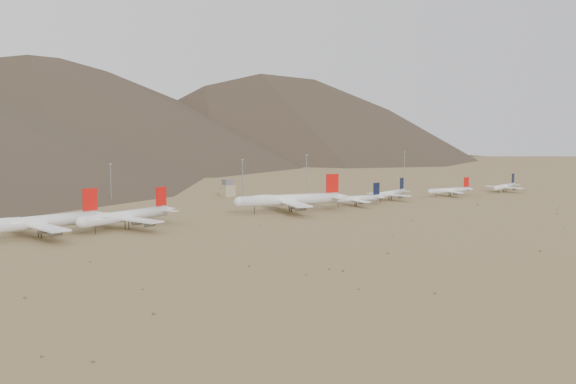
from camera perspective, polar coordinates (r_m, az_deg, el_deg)
ground at (r=441.94m, az=0.51°, el=-2.01°), size 3000.00×3000.00×0.00m
widebody_west at (r=400.15m, az=-17.39°, el=-2.06°), size 73.40×56.88×21.84m
widebody_centre at (r=416.77m, az=-11.48°, el=-1.69°), size 64.19×50.93×19.67m
widebody_east at (r=473.19m, az=0.08°, el=-0.54°), size 72.20×56.95×21.90m
narrowbody_a at (r=505.21m, az=4.88°, el=-0.48°), size 42.38×30.76×14.03m
narrowbody_b at (r=537.77m, az=7.30°, el=-0.11°), size 41.29×30.69×14.08m
narrowbody_c at (r=568.75m, az=11.47°, el=0.12°), size 38.47×28.04×12.78m
narrowbody_d at (r=606.25m, az=15.19°, el=0.39°), size 37.40×27.69×12.66m
control_tower at (r=556.91m, az=-4.31°, el=0.22°), size 8.00×8.00×12.00m
mast_west at (r=532.01m, az=-12.49°, el=0.77°), size 2.00×0.60×25.70m
mast_centre at (r=561.27m, az=-3.25°, el=1.18°), size 2.00×0.60×25.70m
mast_east at (r=613.35m, az=1.33°, el=1.61°), size 2.00×0.60×25.70m
mast_far_east at (r=660.36m, az=8.27°, el=1.87°), size 2.00×0.60×25.70m
desert_scrub at (r=344.90m, az=6.06°, el=-4.31°), size 404.29×171.96×0.97m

